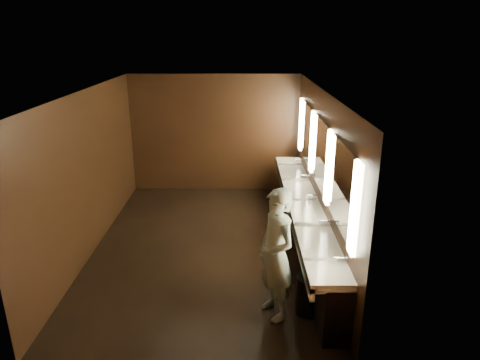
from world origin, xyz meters
name	(u,v)px	position (x,y,z in m)	size (l,w,h in m)	color
floor	(207,245)	(0.00, 0.00, 0.00)	(6.00, 6.00, 0.00)	black
ceiling	(202,91)	(0.00, 0.00, 2.80)	(4.00, 6.00, 0.02)	#2D2D2B
wall_back	(215,134)	(0.00, 3.00, 1.40)	(4.00, 0.02, 2.80)	black
wall_front	(181,261)	(0.00, -3.00, 1.40)	(4.00, 0.02, 2.80)	black
wall_left	(89,173)	(-2.00, 0.00, 1.40)	(0.02, 6.00, 2.80)	black
wall_right	(320,173)	(2.00, 0.00, 1.40)	(0.02, 6.00, 2.80)	black
sink_counter	(305,221)	(1.79, 0.00, 0.50)	(0.55, 5.40, 1.01)	black
mirror_band	(320,154)	(1.98, 0.00, 1.75)	(0.06, 5.03, 1.15)	#FEF0C0
person	(276,255)	(1.10, -2.00, 0.92)	(0.67, 0.44, 1.84)	#96C8DF
trash_bin	(309,295)	(1.58, -1.95, 0.28)	(0.36, 0.36, 0.56)	black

